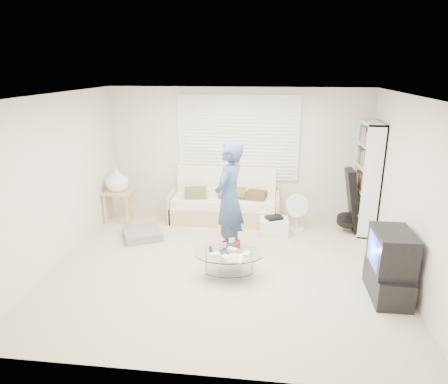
# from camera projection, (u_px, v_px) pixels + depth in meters

# --- Properties ---
(ground) EXTENTS (5.00, 5.00, 0.00)m
(ground) POSITION_uv_depth(u_px,v_px,m) (224.00, 265.00, 6.01)
(ground) COLOR tan
(ground) RESTS_ON ground
(room_shell) EXTENTS (5.02, 4.52, 2.51)m
(room_shell) POSITION_uv_depth(u_px,v_px,m) (228.00, 153.00, 5.97)
(room_shell) COLOR silver
(room_shell) RESTS_ON ground
(window_blinds) EXTENTS (2.32, 0.08, 1.62)m
(window_blinds) POSITION_uv_depth(u_px,v_px,m) (238.00, 138.00, 7.62)
(window_blinds) COLOR silver
(window_blinds) RESTS_ON ground
(futon_sofa) EXTENTS (2.08, 0.84, 1.01)m
(futon_sofa) POSITION_uv_depth(u_px,v_px,m) (225.00, 203.00, 7.71)
(futon_sofa) COLOR tan
(futon_sofa) RESTS_ON ground
(grey_floor_pillow) EXTENTS (0.83, 0.83, 0.14)m
(grey_floor_pillow) POSITION_uv_depth(u_px,v_px,m) (142.00, 234.00, 6.96)
(grey_floor_pillow) COLOR slate
(grey_floor_pillow) RESTS_ON ground
(side_table) EXTENTS (0.54, 0.43, 1.07)m
(side_table) POSITION_uv_depth(u_px,v_px,m) (117.00, 182.00, 7.50)
(side_table) COLOR tan
(side_table) RESTS_ON ground
(bookshelf) EXTENTS (0.31, 0.83, 1.97)m
(bookshelf) POSITION_uv_depth(u_px,v_px,m) (366.00, 178.00, 7.02)
(bookshelf) COLOR white
(bookshelf) RESTS_ON ground
(guitar_case) EXTENTS (0.41, 0.42, 1.14)m
(guitar_case) POSITION_uv_depth(u_px,v_px,m) (352.00, 205.00, 7.09)
(guitar_case) COLOR black
(guitar_case) RESTS_ON ground
(floor_fan) EXTENTS (0.43, 0.28, 0.69)m
(floor_fan) POSITION_uv_depth(u_px,v_px,m) (297.00, 209.00, 7.19)
(floor_fan) COLOR white
(floor_fan) RESTS_ON ground
(storage_bin) EXTENTS (0.51, 0.38, 0.35)m
(storage_bin) POSITION_uv_depth(u_px,v_px,m) (274.00, 226.00, 7.07)
(storage_bin) COLOR white
(storage_bin) RESTS_ON ground
(tv_unit) EXTENTS (0.46, 0.83, 0.90)m
(tv_unit) POSITION_uv_depth(u_px,v_px,m) (390.00, 265.00, 5.09)
(tv_unit) COLOR black
(tv_unit) RESTS_ON ground
(coffee_table) EXTENTS (1.03, 0.72, 0.48)m
(coffee_table) POSITION_uv_depth(u_px,v_px,m) (229.00, 258.00, 5.61)
(coffee_table) COLOR silver
(coffee_table) RESTS_ON ground
(standing_person) EXTENTS (0.62, 0.76, 1.80)m
(standing_person) POSITION_uv_depth(u_px,v_px,m) (229.00, 199.00, 6.20)
(standing_person) COLOR navy
(standing_person) RESTS_ON ground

